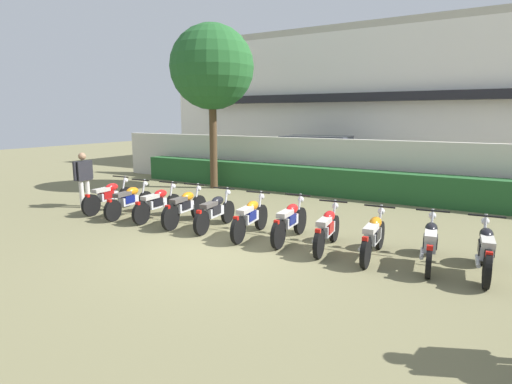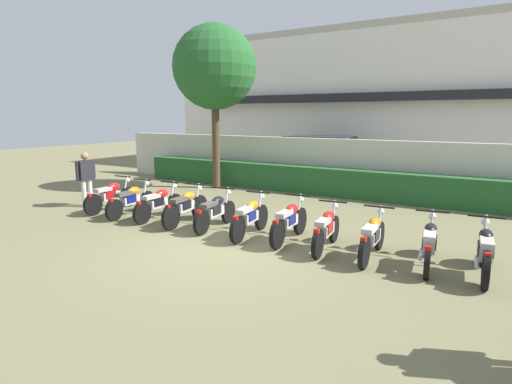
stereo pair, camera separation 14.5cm
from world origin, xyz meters
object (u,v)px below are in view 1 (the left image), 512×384
(tree_near_inspector, at_px, (212,68))
(motorcycle_in_row_5, at_px, (250,217))
(motorcycle_in_row_8, at_px, (373,236))
(motorcycle_in_row_3, at_px, (185,207))
(motorcycle_in_row_7, at_px, (327,229))
(motorcycle_in_row_1, at_px, (129,200))
(motorcycle_in_row_6, at_px, (290,221))
(motorcycle_in_row_4, at_px, (215,211))
(parked_car, at_px, (319,159))
(motorcycle_in_row_2, at_px, (157,203))
(inspector_person, at_px, (83,175))
(motorcycle_in_row_10, at_px, (485,250))
(motorcycle_in_row_0, at_px, (109,196))
(motorcycle_in_row_9, at_px, (430,242))

(tree_near_inspector, bearing_deg, motorcycle_in_row_5, -46.31)
(motorcycle_in_row_8, bearing_deg, motorcycle_in_row_5, 85.96)
(tree_near_inspector, xyz_separation_m, motorcycle_in_row_3, (2.60, -4.72, -3.96))
(motorcycle_in_row_3, bearing_deg, motorcycle_in_row_7, -96.91)
(motorcycle_in_row_5, distance_m, motorcycle_in_row_7, 1.85)
(motorcycle_in_row_1, height_order, motorcycle_in_row_8, motorcycle_in_row_8)
(motorcycle_in_row_6, xyz_separation_m, motorcycle_in_row_8, (1.87, -0.17, -0.01))
(motorcycle_in_row_1, relative_size, motorcycle_in_row_3, 1.01)
(motorcycle_in_row_4, xyz_separation_m, motorcycle_in_row_7, (2.91, -0.10, 0.00))
(parked_car, relative_size, motorcycle_in_row_7, 2.59)
(motorcycle_in_row_2, height_order, motorcycle_in_row_4, same)
(motorcycle_in_row_3, bearing_deg, inspector_person, 83.21)
(inspector_person, bearing_deg, motorcycle_in_row_4, 0.23)
(parked_car, distance_m, motorcycle_in_row_5, 8.55)
(motorcycle_in_row_1, xyz_separation_m, motorcycle_in_row_10, (8.55, 0.08, 0.02))
(motorcycle_in_row_1, bearing_deg, motorcycle_in_row_10, -96.47)
(motorcycle_in_row_0, bearing_deg, motorcycle_in_row_1, -100.22)
(motorcycle_in_row_6, distance_m, motorcycle_in_row_9, 2.87)
(motorcycle_in_row_3, bearing_deg, motorcycle_in_row_5, -97.49)
(motorcycle_in_row_9, bearing_deg, parked_car, 26.77)
(motorcycle_in_row_9, height_order, inspector_person, inspector_person)
(motorcycle_in_row_3, height_order, motorcycle_in_row_8, motorcycle_in_row_3)
(motorcycle_in_row_0, xyz_separation_m, motorcycle_in_row_3, (2.84, -0.02, 0.01))
(motorcycle_in_row_0, height_order, motorcycle_in_row_9, motorcycle_in_row_0)
(motorcycle_in_row_1, xyz_separation_m, motorcycle_in_row_5, (3.85, 0.03, 0.01))
(motorcycle_in_row_1, distance_m, motorcycle_in_row_5, 3.85)
(motorcycle_in_row_3, bearing_deg, motorcycle_in_row_0, 83.38)
(motorcycle_in_row_7, relative_size, motorcycle_in_row_10, 0.97)
(motorcycle_in_row_2, distance_m, motorcycle_in_row_8, 5.73)
(parked_car, bearing_deg, inspector_person, -120.57)
(tree_near_inspector, bearing_deg, motorcycle_in_row_4, -53.19)
(tree_near_inspector, bearing_deg, motorcycle_in_row_9, -29.15)
(motorcycle_in_row_3, distance_m, motorcycle_in_row_6, 2.89)
(motorcycle_in_row_9, bearing_deg, motorcycle_in_row_7, 85.82)
(motorcycle_in_row_5, relative_size, motorcycle_in_row_6, 0.99)
(motorcycle_in_row_9, bearing_deg, motorcycle_in_row_10, -100.85)
(motorcycle_in_row_0, bearing_deg, motorcycle_in_row_5, -95.16)
(motorcycle_in_row_6, distance_m, inspector_person, 6.84)
(motorcycle_in_row_2, xyz_separation_m, motorcycle_in_row_9, (6.73, 0.03, -0.00))
(motorcycle_in_row_1, height_order, motorcycle_in_row_4, same)
(motorcycle_in_row_6, distance_m, motorcycle_in_row_10, 3.76)
(motorcycle_in_row_8, bearing_deg, motorcycle_in_row_7, 84.75)
(motorcycle_in_row_8, distance_m, inspector_person, 8.71)
(parked_car, bearing_deg, motorcycle_in_row_7, -70.68)
(motorcycle_in_row_3, bearing_deg, tree_near_inspector, 22.58)
(inspector_person, bearing_deg, motorcycle_in_row_5, -0.79)
(motorcycle_in_row_8, xyz_separation_m, inspector_person, (-8.69, 0.11, 0.53))
(parked_car, xyz_separation_m, motorcycle_in_row_7, (3.61, -8.35, -0.50))
(motorcycle_in_row_1, xyz_separation_m, motorcycle_in_row_8, (6.66, 0.00, 0.00))
(motorcycle_in_row_0, relative_size, motorcycle_in_row_8, 1.05)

